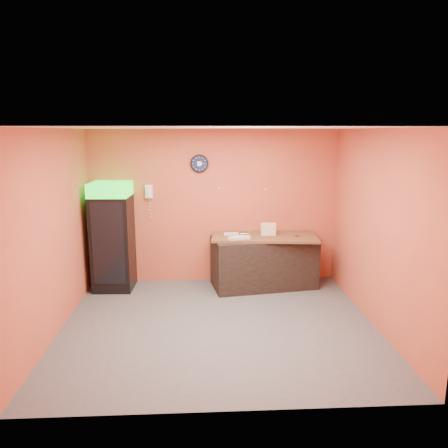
{
  "coord_description": "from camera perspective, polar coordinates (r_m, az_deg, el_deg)",
  "views": [
    {
      "loc": [
        -0.24,
        -5.89,
        2.75
      ],
      "look_at": [
        0.11,
        0.6,
        1.37
      ],
      "focal_mm": 35.0,
      "sensor_mm": 36.0,
      "label": 1
    }
  ],
  "objects": [
    {
      "name": "sub_roll_stack",
      "position": [
        7.78,
        5.81,
        -0.68
      ],
      "size": [
        0.26,
        0.09,
        0.22
      ],
      "rotation": [
        0.0,
        0.0,
        0.01
      ],
      "color": "beige",
      "rests_on": "butcher_paper"
    },
    {
      "name": "butcher_paper",
      "position": [
        7.79,
        5.29,
        -1.64
      ],
      "size": [
        1.92,
        1.03,
        0.04
      ],
      "primitive_type": "cube",
      "rotation": [
        0.0,
        0.0,
        -0.09
      ],
      "color": "brown",
      "rests_on": "prep_counter"
    },
    {
      "name": "ceiling",
      "position": [
        5.89,
        -0.78,
        12.44
      ],
      "size": [
        4.5,
        4.0,
        0.02
      ],
      "primitive_type": "cube",
      "color": "white",
      "rests_on": "back_wall"
    },
    {
      "name": "wall_clock",
      "position": [
        7.88,
        -3.24,
        7.89
      ],
      "size": [
        0.32,
        0.06,
        0.32
      ],
      "color": "black",
      "rests_on": "back_wall"
    },
    {
      "name": "floor",
      "position": [
        6.5,
        -0.71,
        -13.07
      ],
      "size": [
        4.5,
        4.5,
        0.0
      ],
      "primitive_type": "plane",
      "color": "#47474C",
      "rests_on": "ground"
    },
    {
      "name": "left_wall",
      "position": [
        6.37,
        -21.43,
        -1.13
      ],
      "size": [
        0.02,
        4.0,
        2.8
      ],
      "primitive_type": "cube",
      "color": "#C75838",
      "rests_on": "floor"
    },
    {
      "name": "wrapped_sandwich_right",
      "position": [
        7.79,
        0.94,
        -1.3
      ],
      "size": [
        0.26,
        0.11,
        0.04
      ],
      "primitive_type": "cube",
      "rotation": [
        0.0,
        0.0,
        0.03
      ],
      "color": "silver",
      "rests_on": "butcher_paper"
    },
    {
      "name": "back_wall",
      "position": [
        8.01,
        -1.34,
        2.25
      ],
      "size": [
        4.5,
        0.02,
        2.8
      ],
      "primitive_type": "cube",
      "color": "#C75838",
      "rests_on": "floor"
    },
    {
      "name": "wrapped_sandwich_mid",
      "position": [
        7.51,
        2.28,
        -1.79
      ],
      "size": [
        0.32,
        0.16,
        0.04
      ],
      "primitive_type": "cube",
      "rotation": [
        0.0,
        0.0,
        0.15
      ],
      "color": "silver",
      "rests_on": "butcher_paper"
    },
    {
      "name": "prep_counter",
      "position": [
        7.91,
        5.23,
        -4.97
      ],
      "size": [
        1.92,
        1.08,
        0.91
      ],
      "primitive_type": "cube",
      "rotation": [
        0.0,
        0.0,
        0.16
      ],
      "color": "black",
      "rests_on": "floor"
    },
    {
      "name": "beverage_cooler",
      "position": [
        7.87,
        -14.36,
        -1.81
      ],
      "size": [
        0.69,
        0.7,
        1.9
      ],
      "rotation": [
        0.0,
        0.0,
        -0.04
      ],
      "color": "black",
      "rests_on": "floor"
    },
    {
      "name": "kitchen_tool",
      "position": [
        7.83,
        3.3,
        -1.14
      ],
      "size": [
        0.06,
        0.06,
        0.06
      ],
      "primitive_type": "cylinder",
      "color": "silver",
      "rests_on": "butcher_paper"
    },
    {
      "name": "wrapped_sandwich_left",
      "position": [
        7.5,
        1.69,
        -1.79
      ],
      "size": [
        0.32,
        0.26,
        0.04
      ],
      "primitive_type": "cube",
      "rotation": [
        0.0,
        0.0,
        0.53
      ],
      "color": "silver",
      "rests_on": "butcher_paper"
    },
    {
      "name": "wall_phone",
      "position": [
        7.96,
        -9.78,
        4.2
      ],
      "size": [
        0.13,
        0.11,
        0.24
      ],
      "color": "white",
      "rests_on": "back_wall"
    },
    {
      "name": "right_wall",
      "position": [
        6.53,
        19.39,
        -0.66
      ],
      "size": [
        0.02,
        4.0,
        2.8
      ],
      "primitive_type": "cube",
      "color": "#C75838",
      "rests_on": "floor"
    }
  ]
}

